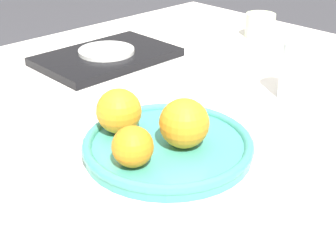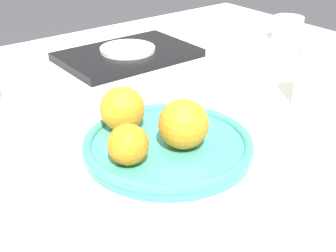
% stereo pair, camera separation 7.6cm
% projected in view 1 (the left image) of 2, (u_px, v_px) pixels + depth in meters
% --- Properties ---
extents(table, '(1.40, 0.94, 0.76)m').
position_uv_depth(table, '(135.00, 225.00, 1.20)').
color(table, silver).
rests_on(table, ground_plane).
extents(fruit_platter, '(0.28, 0.28, 0.03)m').
position_uv_depth(fruit_platter, '(168.00, 145.00, 0.78)').
color(fruit_platter, teal).
rests_on(fruit_platter, table).
extents(orange_0, '(0.08, 0.08, 0.08)m').
position_uv_depth(orange_0, '(184.00, 123.00, 0.75)').
color(orange_0, orange).
rests_on(orange_0, fruit_platter).
extents(orange_1, '(0.08, 0.08, 0.08)m').
position_uv_depth(orange_1, '(119.00, 111.00, 0.79)').
color(orange_1, orange).
rests_on(orange_1, fruit_platter).
extents(orange_2, '(0.06, 0.06, 0.06)m').
position_uv_depth(orange_2, '(133.00, 147.00, 0.70)').
color(orange_2, orange).
rests_on(orange_2, fruit_platter).
extents(water_glass, '(0.07, 0.07, 0.12)m').
position_uv_depth(water_glass, '(297.00, 71.00, 0.95)').
color(water_glass, silver).
rests_on(water_glass, table).
extents(serving_tray, '(0.33, 0.22, 0.02)m').
position_uv_depth(serving_tray, '(107.00, 57.00, 1.18)').
color(serving_tray, black).
rests_on(serving_tray, table).
extents(side_plate, '(0.14, 0.14, 0.01)m').
position_uv_depth(side_plate, '(106.00, 51.00, 1.17)').
color(side_plate, silver).
rests_on(side_plate, serving_tray).
extents(cup_0, '(0.08, 0.08, 0.07)m').
position_uv_depth(cup_0, '(260.00, 25.00, 1.34)').
color(cup_0, beige).
rests_on(cup_0, table).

